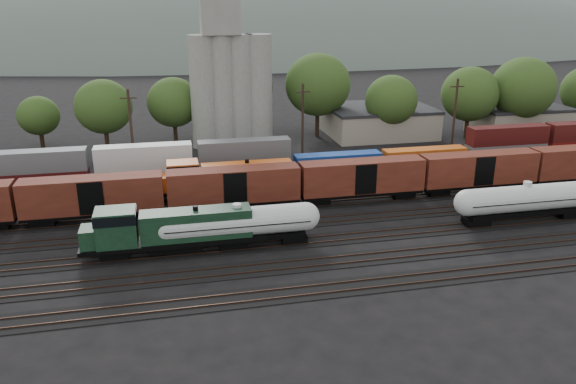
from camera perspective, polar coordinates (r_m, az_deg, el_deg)
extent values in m
plane|color=black|center=(60.78, -4.62, -3.64)|extent=(600.00, 600.00, 0.00)
cube|color=black|center=(47.43, -2.05, -10.47)|extent=(180.00, 3.20, 0.08)
cube|color=#382319|center=(46.77, -1.89, -10.81)|extent=(180.00, 0.08, 0.16)
cube|color=#382319|center=(48.00, -2.21, -9.98)|extent=(180.00, 0.08, 0.16)
cube|color=black|center=(51.77, -3.06, -7.79)|extent=(180.00, 3.20, 0.08)
cube|color=#382319|center=(51.11, -2.93, -8.07)|extent=(180.00, 0.08, 0.16)
cube|color=#382319|center=(52.37, -3.19, -7.37)|extent=(180.00, 0.08, 0.16)
cube|color=black|center=(56.23, -3.91, -5.53)|extent=(180.00, 3.20, 0.08)
cube|color=#382319|center=(55.55, -3.80, -5.76)|extent=(180.00, 0.08, 0.16)
cube|color=#382319|center=(56.84, -4.02, -5.16)|extent=(180.00, 0.08, 0.16)
cube|color=black|center=(60.77, -4.62, -3.60)|extent=(180.00, 3.20, 0.08)
cube|color=#382319|center=(60.08, -4.53, -3.79)|extent=(180.00, 0.08, 0.16)
cube|color=#382319|center=(61.39, -4.72, -3.28)|extent=(180.00, 0.08, 0.16)
cube|color=black|center=(65.37, -5.23, -1.94)|extent=(180.00, 3.20, 0.08)
cube|color=#382319|center=(64.68, -5.15, -2.10)|extent=(180.00, 0.08, 0.16)
cube|color=#382319|center=(66.01, -5.31, -1.66)|extent=(180.00, 0.08, 0.16)
cube|color=black|center=(70.03, -5.76, -0.51)|extent=(180.00, 3.20, 0.08)
cube|color=#382319|center=(69.33, -5.69, -0.64)|extent=(180.00, 0.08, 0.16)
cube|color=#382319|center=(70.68, -5.83, -0.25)|extent=(180.00, 0.08, 0.16)
cube|color=black|center=(74.74, -6.23, 0.75)|extent=(180.00, 3.20, 0.08)
cube|color=#382319|center=(74.03, -6.16, 0.64)|extent=(180.00, 0.08, 0.16)
cube|color=#382319|center=(75.39, -6.29, 0.98)|extent=(180.00, 0.08, 0.16)
cube|color=black|center=(55.23, -11.40, -4.89)|extent=(17.54, 2.99, 0.41)
cube|color=black|center=(55.42, -11.36, -5.33)|extent=(5.16, 2.27, 0.83)
cube|color=#15321D|center=(54.65, -9.30, -3.20)|extent=(10.52, 2.48, 2.79)
cube|color=#15321D|center=(54.75, -17.04, -3.43)|extent=(3.71, 2.99, 3.40)
cube|color=black|center=(54.36, -17.15, -2.37)|extent=(3.82, 3.09, 0.93)
cube|color=#15321D|center=(55.33, -19.49, -4.33)|extent=(1.65, 2.48, 1.86)
cylinder|color=black|center=(54.09, -9.39, -1.68)|extent=(0.52, 0.52, 0.52)
cube|color=black|center=(55.79, -17.14, -5.90)|extent=(2.68, 2.06, 0.72)
cube|color=black|center=(55.78, -5.57, -5.08)|extent=(2.68, 2.06, 0.72)
cylinder|color=silver|center=(55.00, -5.17, -3.03)|extent=(13.75, 2.83, 2.83)
sphere|color=silver|center=(54.67, -12.35, -3.55)|extent=(2.83, 2.83, 2.83)
sphere|color=silver|center=(56.17, 1.80, -2.47)|extent=(2.83, 2.83, 2.83)
cylinder|color=silver|center=(54.41, -5.22, -1.46)|extent=(0.88, 0.88, 0.49)
cube|color=black|center=(55.00, -5.17, -3.03)|extent=(14.07, 2.97, 0.08)
cube|color=black|center=(55.60, -5.12, -4.52)|extent=(13.29, 2.15, 0.49)
cube|color=black|center=(55.51, -10.90, -5.51)|extent=(2.54, 1.95, 0.68)
cube|color=black|center=(56.73, 0.55, -4.59)|extent=(2.54, 1.95, 0.68)
cylinder|color=silver|center=(66.37, 22.99, -0.57)|extent=(13.90, 2.86, 2.86)
sphere|color=silver|center=(62.69, 17.77, -1.05)|extent=(2.86, 2.86, 2.86)
cylinder|color=silver|center=(65.88, 23.17, 0.77)|extent=(0.89, 0.89, 0.49)
cube|color=black|center=(66.37, 22.99, -0.57)|extent=(14.22, 3.00, 0.08)
cube|color=black|center=(66.88, 22.81, -1.84)|extent=(13.43, 2.17, 0.49)
cube|color=black|center=(64.06, 18.56, -2.78)|extent=(2.57, 1.98, 0.69)
cube|color=black|center=(70.43, 26.56, -1.88)|extent=(2.57, 1.98, 0.69)
cube|color=black|center=(69.59, -5.94, 0.49)|extent=(18.53, 2.99, 0.41)
cube|color=black|center=(69.74, -5.93, 0.13)|extent=(5.15, 2.26, 0.82)
cube|color=#DA5613|center=(69.36, -4.16, 1.86)|extent=(11.12, 2.47, 2.78)
cube|color=#DA5613|center=(68.67, -10.61, 1.67)|extent=(3.71, 2.99, 3.40)
cube|color=black|center=(68.36, -10.66, 2.53)|extent=(3.81, 3.09, 0.93)
cube|color=#DA5613|center=(68.89, -12.72, 0.90)|extent=(1.65, 2.47, 1.85)
cylinder|color=black|center=(68.92, -4.19, 3.09)|extent=(0.51, 0.51, 0.51)
cube|color=black|center=(69.46, -10.78, -0.38)|extent=(2.68, 2.06, 0.72)
cube|color=black|center=(70.65, -1.14, 0.30)|extent=(2.68, 2.06, 0.72)
cube|color=black|center=(65.11, -19.05, -1.96)|extent=(15.00, 2.60, 0.40)
cube|color=#592215|center=(64.42, -19.25, -0.21)|extent=(15.00, 2.90, 3.80)
cube|color=black|center=(64.94, -5.48, -1.01)|extent=(15.00, 2.60, 0.40)
cube|color=#592215|center=(64.25, -5.53, 0.75)|extent=(15.00, 2.90, 3.80)
cube|color=black|center=(68.33, 7.44, -0.05)|extent=(15.00, 2.60, 0.40)
cube|color=#592215|center=(67.68, 7.51, 1.63)|extent=(15.00, 2.90, 3.80)
cube|color=black|center=(74.80, 18.63, 0.79)|extent=(15.00, 2.60, 0.40)
cube|color=#592215|center=(74.20, 18.80, 2.32)|extent=(15.00, 2.90, 3.80)
cube|color=black|center=(74.59, -6.24, 1.09)|extent=(160.00, 2.60, 0.60)
cube|color=#410F10|center=(75.47, -24.02, 0.99)|extent=(12.00, 2.40, 2.60)
cube|color=#5C5F61|center=(74.77, -24.28, 2.88)|extent=(12.00, 2.40, 2.60)
cube|color=silver|center=(73.83, -14.29, 1.71)|extent=(12.00, 2.40, 2.60)
cube|color=silver|center=(73.12, -14.45, 3.65)|extent=(12.00, 2.40, 2.60)
cube|color=slate|center=(74.40, -4.40, 2.39)|extent=(12.00, 2.40, 2.60)
cube|color=#535658|center=(73.69, -4.46, 4.33)|extent=(12.00, 2.40, 2.60)
cube|color=#153D96|center=(77.11, 5.06, 2.97)|extent=(12.00, 2.40, 2.60)
cube|color=#CA5614|center=(81.76, 13.67, 3.44)|extent=(12.00, 2.40, 2.60)
cube|color=slate|center=(88.04, 21.22, 3.78)|extent=(12.00, 2.40, 2.60)
cube|color=#42100F|center=(87.45, 21.42, 5.42)|extent=(12.00, 2.40, 2.60)
cylinder|color=gray|center=(92.95, -8.53, 9.97)|extent=(4.40, 4.40, 18.00)
cylinder|color=gray|center=(93.20, -6.67, 10.08)|extent=(4.40, 4.40, 18.00)
cylinder|color=gray|center=(93.54, -4.81, 10.17)|extent=(4.40, 4.40, 18.00)
cylinder|color=gray|center=(93.98, -2.97, 10.26)|extent=(4.40, 4.40, 18.00)
cube|color=gray|center=(92.08, -6.99, 18.09)|extent=(6.00, 5.00, 8.00)
cube|color=#9E937F|center=(102.93, 9.16, 7.03)|extent=(18.00, 14.00, 4.60)
cube|color=#232326|center=(102.44, 9.24, 8.42)|extent=(18.36, 14.28, 0.50)
cube|color=#9E937F|center=(110.31, 22.40, 6.64)|extent=(16.00, 10.00, 4.60)
cube|color=#232326|center=(109.85, 22.57, 7.93)|extent=(16.32, 10.20, 0.50)
cylinder|color=black|center=(101.31, -23.70, 4.83)|extent=(0.70, 0.70, 2.45)
ellipsoid|color=#37551F|center=(100.49, -24.01, 7.10)|extent=(6.65, 6.65, 6.30)
cylinder|color=black|center=(95.25, -17.91, 4.97)|extent=(0.70, 0.70, 3.31)
ellipsoid|color=#37551F|center=(94.13, -18.25, 8.25)|extent=(8.99, 8.99, 8.52)
cylinder|color=black|center=(97.65, -11.36, 5.82)|extent=(0.70, 0.70, 3.20)
ellipsoid|color=#37551F|center=(96.59, -11.57, 8.92)|extent=(8.69, 8.69, 8.24)
cylinder|color=black|center=(100.34, -4.72, 6.76)|extent=(0.70, 0.70, 4.13)
ellipsoid|color=#37551F|center=(99.09, -4.83, 10.67)|extent=(11.21, 11.21, 10.62)
cylinder|color=black|center=(100.79, 2.97, 6.87)|extent=(0.70, 0.70, 4.20)
ellipsoid|color=#37551F|center=(99.53, 3.04, 10.84)|extent=(11.39, 11.39, 10.79)
cylinder|color=black|center=(98.66, 10.25, 6.04)|extent=(0.70, 0.70, 3.26)
ellipsoid|color=#37551F|center=(97.59, 10.44, 9.17)|extent=(8.84, 8.84, 8.38)
cylinder|color=black|center=(103.52, 17.65, 6.15)|extent=(0.70, 0.70, 3.60)
ellipsoid|color=#37551F|center=(102.42, 18.00, 9.45)|extent=(9.78, 9.78, 9.26)
cylinder|color=black|center=(107.06, 22.32, 6.15)|extent=(0.70, 0.70, 4.05)
ellipsoid|color=#37551F|center=(105.91, 22.78, 9.72)|extent=(10.98, 10.98, 10.41)
cylinder|color=black|center=(79.69, -15.60, 5.77)|extent=(0.36, 0.36, 12.00)
cube|color=black|center=(78.78, -15.92, 9.16)|extent=(2.20, 0.18, 0.18)
cylinder|color=black|center=(81.83, 1.49, 6.81)|extent=(0.36, 0.36, 12.00)
cube|color=black|center=(80.94, 1.52, 10.13)|extent=(2.20, 0.18, 0.18)
cylinder|color=black|center=(90.53, 16.53, 7.23)|extent=(0.36, 0.36, 12.00)
cube|color=black|center=(89.72, 16.82, 10.22)|extent=(2.20, 0.18, 0.18)
ellipsoid|color=#59665B|center=(322.45, -3.91, 10.85)|extent=(520.00, 286.00, 130.00)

